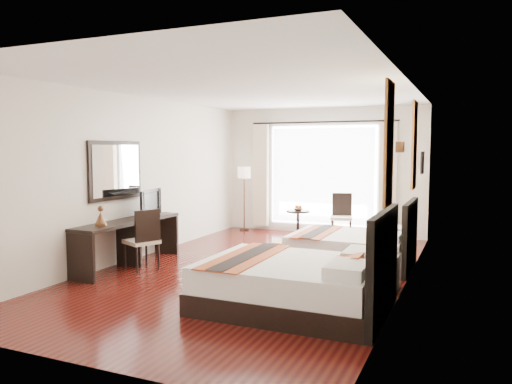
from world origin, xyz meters
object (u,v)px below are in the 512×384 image
at_px(console_desk, 129,243).
at_px(window_chair, 341,225).
at_px(bed_near, 299,282).
at_px(side_table, 298,224).
at_px(desk_chair, 142,251).
at_px(fruit_bowl, 298,209).
at_px(nightstand, 383,272).
at_px(vase, 384,251).
at_px(bed_far, 355,248).
at_px(floor_lamp, 244,177).
at_px(television, 146,203).
at_px(table_lamp, 386,231).

relative_size(console_desk, window_chair, 2.30).
xyz_separation_m(bed_near, side_table, (-1.56, 4.55, -0.03)).
height_order(console_desk, desk_chair, desk_chair).
bearing_deg(bed_near, fruit_bowl, 108.87).
relative_size(nightstand, vase, 3.58).
bearing_deg(bed_far, desk_chair, -150.45).
xyz_separation_m(bed_near, floor_lamp, (-3.01, 4.95, 0.93)).
xyz_separation_m(console_desk, television, (0.02, 0.47, 0.61)).
distance_m(nightstand, desk_chair, 3.66).
height_order(bed_near, window_chair, bed_near).
bearing_deg(window_chair, desk_chair, -40.89).
relative_size(floor_lamp, fruit_bowl, 7.76).
bearing_deg(window_chair, fruit_bowl, -86.88).
bearing_deg(desk_chair, window_chair, -94.64).
bearing_deg(vase, desk_chair, -176.63).
xyz_separation_m(nightstand, fruit_bowl, (-2.34, 3.33, 0.36)).
relative_size(bed_far, floor_lamp, 1.31).
relative_size(bed_near, fruit_bowl, 11.37).
distance_m(television, window_chair, 4.26).
bearing_deg(bed_near, window_chair, 97.93).
bearing_deg(console_desk, window_chair, 56.36).
relative_size(bed_near, nightstand, 4.33).
bearing_deg(desk_chair, fruit_bowl, -85.01).
height_order(bed_far, vase, bed_far).
bearing_deg(desk_chair, console_desk, 5.58).
height_order(bed_near, vase, bed_near).
bearing_deg(side_table, fruit_bowl, -61.77).
height_order(television, side_table, television).
bearing_deg(floor_lamp, vase, -45.52).
bearing_deg(side_table, television, -117.49).
bearing_deg(nightstand, floor_lamp, 135.40).
xyz_separation_m(vase, side_table, (-2.38, 3.51, -0.28)).
bearing_deg(television, vase, -107.36).
relative_size(vase, floor_lamp, 0.09).
relative_size(television, window_chair, 0.83).
xyz_separation_m(desk_chair, window_chair, (2.19, 3.95, -0.00)).
xyz_separation_m(bed_near, vase, (0.82, 1.04, 0.25)).
height_order(nightstand, window_chair, window_chair).
height_order(nightstand, vase, vase).
xyz_separation_m(bed_near, window_chair, (-0.66, 4.77, -0.03)).
height_order(side_table, fruit_bowl, fruit_bowl).
height_order(side_table, window_chair, window_chair).
relative_size(table_lamp, television, 0.53).
xyz_separation_m(bed_far, console_desk, (-3.32, -1.56, 0.09)).
distance_m(desk_chair, floor_lamp, 4.24).
distance_m(console_desk, floor_lamp, 4.10).
height_order(vase, console_desk, console_desk).
distance_m(nightstand, table_lamp, 0.56).
distance_m(bed_far, vase, 1.66).
bearing_deg(fruit_bowl, bed_near, -71.13).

